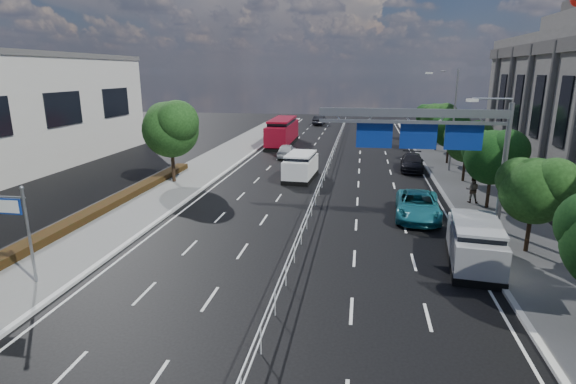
# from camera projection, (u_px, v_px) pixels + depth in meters

# --- Properties ---
(ground) EXTENTS (160.00, 160.00, 0.00)m
(ground) POSITION_uv_depth(u_px,v_px,m) (279.00, 305.00, 17.47)
(ground) COLOR black
(ground) RESTS_ON ground
(sidewalk_near) EXTENTS (5.00, 140.00, 0.14)m
(sidewalk_near) POSITION_uv_depth(u_px,v_px,m) (16.00, 281.00, 19.26)
(sidewalk_near) COLOR slate
(sidewalk_near) RESTS_ON ground
(kerb_near) EXTENTS (0.25, 140.00, 0.15)m
(kerb_near) POSITION_uv_depth(u_px,v_px,m) (69.00, 286.00, 18.87)
(kerb_near) COLOR silver
(kerb_near) RESTS_ON ground
(kerb_far) EXTENTS (0.25, 140.00, 0.15)m
(kerb_far) POSITION_uv_depth(u_px,v_px,m) (526.00, 323.00, 16.04)
(kerb_far) COLOR silver
(kerb_far) RESTS_ON ground
(median_fence) EXTENTS (0.05, 85.00, 1.02)m
(median_fence) POSITION_uv_depth(u_px,v_px,m) (326.00, 170.00, 38.77)
(median_fence) COLOR silver
(median_fence) RESTS_ON ground
(hedge_near) EXTENTS (1.00, 36.00, 0.44)m
(hedge_near) POSITION_uv_depth(u_px,v_px,m) (54.00, 233.00, 24.23)
(hedge_near) COLOR black
(hedge_near) RESTS_ON sidewalk_near
(toilet_sign) EXTENTS (1.62, 0.18, 4.34)m
(toilet_sign) POSITION_uv_depth(u_px,v_px,m) (17.00, 218.00, 18.43)
(toilet_sign) COLOR gray
(toilet_sign) RESTS_ON ground
(overhead_gantry) EXTENTS (10.24, 0.38, 7.45)m
(overhead_gantry) POSITION_uv_depth(u_px,v_px,m) (433.00, 131.00, 24.53)
(overhead_gantry) COLOR gray
(overhead_gantry) RESTS_ON ground
(streetlight_far) EXTENTS (2.78, 2.40, 9.00)m
(streetlight_far) POSITION_uv_depth(u_px,v_px,m) (451.00, 114.00, 39.23)
(streetlight_far) COLOR gray
(streetlight_far) RESTS_ON ground
(near_tree_back) EXTENTS (4.84, 4.51, 6.69)m
(near_tree_back) POSITION_uv_depth(u_px,v_px,m) (171.00, 126.00, 35.27)
(near_tree_back) COLOR black
(near_tree_back) RESTS_ON ground
(far_tree_c) EXTENTS (3.52, 3.28, 4.94)m
(far_tree_c) POSITION_uv_depth(u_px,v_px,m) (536.00, 187.00, 21.46)
(far_tree_c) COLOR black
(far_tree_c) RESTS_ON ground
(far_tree_d) EXTENTS (3.85, 3.59, 5.34)m
(far_tree_d) POSITION_uv_depth(u_px,v_px,m) (494.00, 154.00, 28.53)
(far_tree_d) COLOR black
(far_tree_d) RESTS_ON ground
(far_tree_e) EXTENTS (3.63, 3.38, 5.13)m
(far_tree_e) POSITION_uv_depth(u_px,v_px,m) (468.00, 139.00, 35.72)
(far_tree_e) COLOR black
(far_tree_e) RESTS_ON ground
(far_tree_f) EXTENTS (3.52, 3.28, 5.02)m
(far_tree_f) POSITION_uv_depth(u_px,v_px,m) (450.00, 129.00, 42.88)
(far_tree_f) COLOR black
(far_tree_f) RESTS_ON ground
(far_tree_g) EXTENTS (3.96, 3.69, 5.45)m
(far_tree_g) POSITION_uv_depth(u_px,v_px,m) (438.00, 118.00, 49.95)
(far_tree_g) COLOR black
(far_tree_g) RESTS_ON ground
(far_tree_h) EXTENTS (3.41, 3.18, 4.91)m
(far_tree_h) POSITION_uv_depth(u_px,v_px,m) (429.00, 115.00, 57.19)
(far_tree_h) COLOR black
(far_tree_h) RESTS_ON ground
(white_minivan) EXTENTS (2.53, 5.23, 2.22)m
(white_minivan) POSITION_uv_depth(u_px,v_px,m) (301.00, 166.00, 37.58)
(white_minivan) COLOR black
(white_minivan) RESTS_ON ground
(red_bus) EXTENTS (2.68, 10.86, 3.24)m
(red_bus) POSITION_uv_depth(u_px,v_px,m) (282.00, 131.00, 54.96)
(red_bus) COLOR black
(red_bus) RESTS_ON ground
(near_car_silver) EXTENTS (1.79, 4.27, 1.44)m
(near_car_silver) POSITION_uv_depth(u_px,v_px,m) (287.00, 151.00, 47.17)
(near_car_silver) COLOR #B3B6BB
(near_car_silver) RESTS_ON ground
(near_car_dark) EXTENTS (1.95, 4.80, 1.55)m
(near_car_dark) POSITION_uv_depth(u_px,v_px,m) (319.00, 120.00, 76.34)
(near_car_dark) COLOR black
(near_car_dark) RESTS_ON ground
(silver_minivan) EXTENTS (2.70, 5.32, 2.13)m
(silver_minivan) POSITION_uv_depth(u_px,v_px,m) (475.00, 244.00, 20.80)
(silver_minivan) COLOR black
(silver_minivan) RESTS_ON ground
(parked_car_teal) EXTENTS (3.00, 5.83, 1.57)m
(parked_car_teal) POSITION_uv_depth(u_px,v_px,m) (418.00, 205.00, 27.68)
(parked_car_teal) COLOR #1B6D7D
(parked_car_teal) RESTS_ON ground
(parked_car_dark) EXTENTS (2.43, 5.17, 1.46)m
(parked_car_dark) POSITION_uv_depth(u_px,v_px,m) (412.00, 162.00, 41.11)
(parked_car_dark) COLOR black
(parked_car_dark) RESTS_ON ground
(pedestrian_a) EXTENTS (0.70, 0.63, 1.60)m
(pedestrian_a) POSITION_uv_depth(u_px,v_px,m) (493.00, 234.00, 22.39)
(pedestrian_a) COLOR gray
(pedestrian_a) RESTS_ON sidewalk_far
(pedestrian_b) EXTENTS (0.99, 0.84, 1.79)m
(pedestrian_b) POSITION_uv_depth(u_px,v_px,m) (472.00, 190.00, 30.37)
(pedestrian_b) COLOR gray
(pedestrian_b) RESTS_ON sidewalk_far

